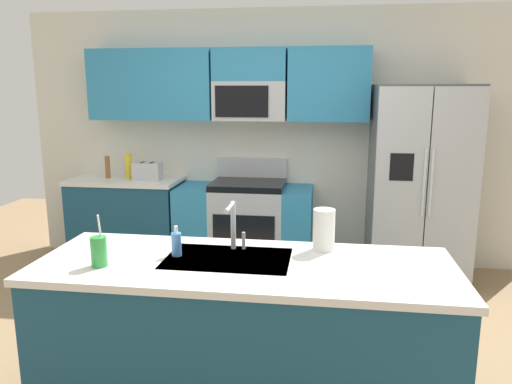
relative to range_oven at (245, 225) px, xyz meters
name	(u,v)px	position (x,y,z in m)	size (l,w,h in m)	color
ground_plane	(237,362)	(0.25, -1.80, -0.44)	(9.00, 9.00, 0.00)	#997A56
kitchen_wall_unit	(259,122)	(0.10, 0.28, 1.03)	(5.20, 0.43, 2.60)	silver
back_counter	(128,220)	(-1.25, 0.00, 0.01)	(1.13, 0.63, 0.90)	navy
range_oven	(245,225)	(0.00, 0.00, 0.00)	(1.36, 0.61, 1.10)	#B7BABF
refrigerator	(419,185)	(1.67, -0.07, 0.48)	(0.90, 0.76, 1.85)	#4C4F54
island_counter	(245,339)	(0.38, -2.31, 0.01)	(2.23, 0.82, 0.90)	navy
toaster	(147,171)	(-0.99, -0.05, 0.55)	(0.28, 0.16, 0.18)	#B7BABF
pepper_mill	(108,167)	(-1.44, 0.00, 0.57)	(0.05, 0.05, 0.23)	brown
bottle_yellow	(129,166)	(-1.22, 0.02, 0.58)	(0.07, 0.07, 0.26)	yellow
sink_faucet	(233,222)	(0.29, -2.12, 0.62)	(0.08, 0.21, 0.28)	#B7BABF
drink_cup_green	(99,251)	(-0.35, -2.48, 0.54)	(0.08, 0.08, 0.28)	green
soap_dispenser	(176,244)	(-0.01, -2.26, 0.53)	(0.06, 0.06, 0.17)	#4C8CD8
paper_towel_roll	(324,230)	(0.80, -2.05, 0.58)	(0.12, 0.12, 0.24)	white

